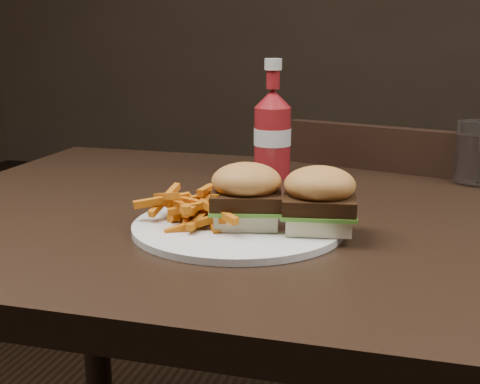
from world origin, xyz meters
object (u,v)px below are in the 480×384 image
(dining_table, at_px, (307,227))
(tumbler, at_px, (475,152))
(chair_far, at_px, (397,298))
(plate, at_px, (238,227))
(ketchup_bottle, at_px, (272,144))

(dining_table, height_order, tumbler, tumbler)
(chair_far, distance_m, plate, 0.71)
(chair_far, bearing_deg, ketchup_bottle, 66.71)
(plate, bearing_deg, tumbler, 50.06)
(chair_far, relative_size, plate, 1.35)
(ketchup_bottle, bearing_deg, plate, -84.52)
(dining_table, bearing_deg, tumbler, 48.41)
(plate, bearing_deg, chair_far, 72.53)
(chair_far, distance_m, ketchup_bottle, 0.52)
(dining_table, bearing_deg, plate, -125.33)
(tumbler, bearing_deg, dining_table, -131.59)
(chair_far, height_order, tumbler, tumbler)
(tumbler, bearing_deg, ketchup_bottle, -172.44)
(plate, distance_m, ketchup_bottle, 0.33)
(dining_table, xyz_separation_m, plate, (-0.07, -0.10, 0.03))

